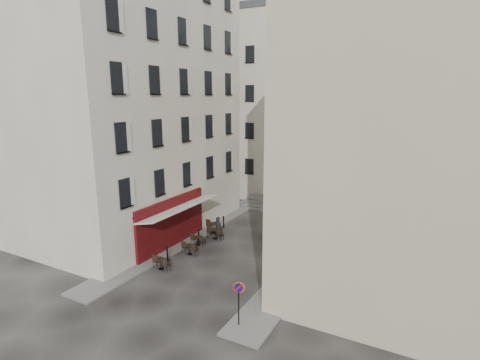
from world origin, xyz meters
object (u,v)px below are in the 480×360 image
Objects in this scene: no_parking_sign at (239,296)px; bistro_table_b at (190,248)px; bistro_table_a at (161,263)px; pedestrian at (218,228)px.

no_parking_sign is 8.68m from bistro_table_b.
bistro_table_a is at bearing -95.37° from bistro_table_b.
no_parking_sign is 1.85× the size of bistro_table_a.
no_parking_sign is 7.54m from bistro_table_a.
bistro_table_a is (-6.86, 2.91, -1.15)m from no_parking_sign.
bistro_table_a is 2.60m from bistro_table_b.
no_parking_sign is at bearing -39.72° from bistro_table_b.
bistro_table_a is 1.00× the size of bistro_table_b.
pedestrian is (-6.39, 8.70, -0.72)m from no_parking_sign.
bistro_table_b is 0.70× the size of pedestrian.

